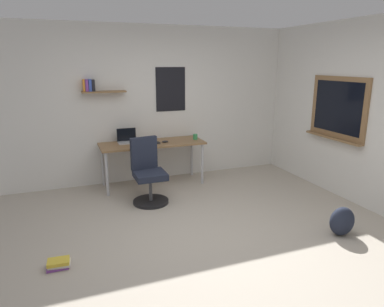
% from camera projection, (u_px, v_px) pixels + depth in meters
% --- Properties ---
extents(ground_plane, '(5.20, 5.20, 0.00)m').
position_uv_depth(ground_plane, '(211.00, 238.00, 4.09)').
color(ground_plane, '#ADA393').
rests_on(ground_plane, ground).
extents(wall_back, '(5.00, 0.30, 2.60)m').
position_uv_depth(wall_back, '(154.00, 104.00, 5.97)').
color(wall_back, silver).
rests_on(wall_back, ground).
extents(wall_right, '(0.22, 5.00, 2.60)m').
position_uv_depth(wall_right, '(380.00, 117.00, 4.62)').
color(wall_right, silver).
rests_on(wall_right, ground).
extents(desk, '(1.69, 0.62, 0.72)m').
position_uv_depth(desk, '(152.00, 146.00, 5.73)').
color(desk, olive).
rests_on(desk, ground).
extents(office_chair, '(0.52, 0.53, 0.95)m').
position_uv_depth(office_chair, '(148.00, 175.00, 5.08)').
color(office_chair, black).
rests_on(office_chair, ground).
extents(laptop, '(0.31, 0.21, 0.23)m').
position_uv_depth(laptop, '(127.00, 139.00, 5.70)').
color(laptop, '#ADAFB5').
rests_on(laptop, desk).
extents(keyboard, '(0.37, 0.13, 0.02)m').
position_uv_depth(keyboard, '(148.00, 143.00, 5.61)').
color(keyboard, black).
rests_on(keyboard, desk).
extents(computer_mouse, '(0.10, 0.06, 0.03)m').
position_uv_depth(computer_mouse, '(165.00, 142.00, 5.71)').
color(computer_mouse, '#262628').
rests_on(computer_mouse, desk).
extents(coffee_mug, '(0.08, 0.08, 0.09)m').
position_uv_depth(coffee_mug, '(195.00, 137.00, 5.94)').
color(coffee_mug, '#338C4C').
rests_on(coffee_mug, desk).
extents(backpack, '(0.32, 0.22, 0.35)m').
position_uv_depth(backpack, '(342.00, 221.00, 4.13)').
color(backpack, '#1E2333').
rests_on(backpack, ground).
extents(book_stack_on_floor, '(0.24, 0.18, 0.09)m').
position_uv_depth(book_stack_on_floor, '(59.00, 264.00, 3.50)').
color(book_stack_on_floor, '#7A3D99').
rests_on(book_stack_on_floor, ground).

